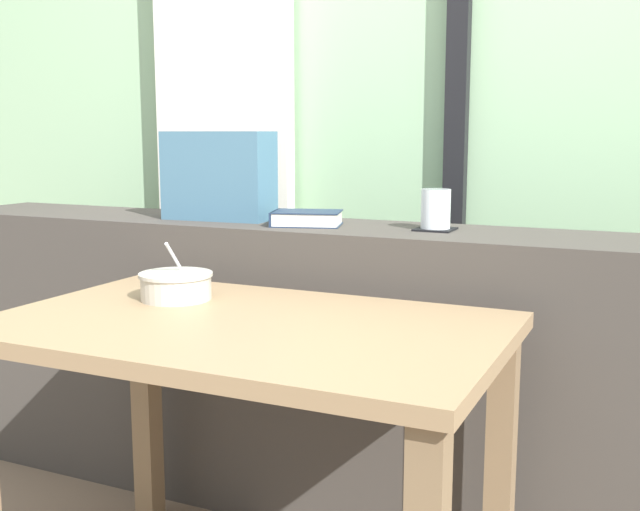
{
  "coord_description": "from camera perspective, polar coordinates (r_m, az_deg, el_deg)",
  "views": [
    {
      "loc": [
        0.78,
        -1.41,
        1.09
      ],
      "look_at": [
        -0.07,
        0.44,
        0.77
      ],
      "focal_mm": 43.21,
      "sensor_mm": 36.0,
      "label": 1
    }
  ],
  "objects": [
    {
      "name": "juice_glass",
      "position": [
        2.06,
        8.56,
        3.27
      ],
      "size": [
        0.08,
        0.08,
        0.1
      ],
      "color": "white",
      "rests_on": "coaster_square"
    },
    {
      "name": "throw_pillow",
      "position": [
        2.31,
        -7.49,
        5.88
      ],
      "size": [
        0.33,
        0.16,
        0.26
      ],
      "primitive_type": "cube",
      "rotation": [
        0.0,
        0.0,
        0.07
      ],
      "color": "#426B84",
      "rests_on": "dark_console_ledge"
    },
    {
      "name": "dark_console_ledge",
      "position": [
        2.21,
        2.82,
        -8.65
      ],
      "size": [
        2.8,
        0.36,
        0.83
      ],
      "primitive_type": "cube",
      "color": "#423D38",
      "rests_on": "ground"
    },
    {
      "name": "curtain_left_panel",
      "position": [
        2.93,
        -7.22,
        12.16
      ],
      "size": [
        0.56,
        0.06,
        2.5
      ],
      "primitive_type": "cube",
      "color": "silver",
      "rests_on": "ground"
    },
    {
      "name": "soup_bowl",
      "position": [
        1.86,
        -10.61,
        -2.2
      ],
      "size": [
        0.17,
        0.18,
        0.14
      ],
      "color": "#BCB7A8",
      "rests_on": "breakfast_table"
    },
    {
      "name": "window_divider_post",
      "position": [
        2.61,
        10.18,
        13.57
      ],
      "size": [
        0.07,
        0.05,
        2.6
      ],
      "primitive_type": "cube",
      "color": "black",
      "rests_on": "ground"
    },
    {
      "name": "outdoor_backdrop",
      "position": [
        2.72,
        8.13,
        15.55
      ],
      "size": [
        4.8,
        0.08,
        2.8
      ],
      "primitive_type": "cube",
      "color": "#9EC699",
      "rests_on": "ground"
    },
    {
      "name": "coaster_square",
      "position": [
        2.07,
        8.53,
        1.94
      ],
      "size": [
        0.1,
        0.1,
        0.0
      ],
      "primitive_type": "cube",
      "color": "black",
      "rests_on": "dark_console_ledge"
    },
    {
      "name": "closed_book",
      "position": [
        2.15,
        -1.02,
        2.78
      ],
      "size": [
        0.22,
        0.18,
        0.04
      ],
      "color": "#1E2D47",
      "rests_on": "dark_console_ledge"
    },
    {
      "name": "breakfast_table",
      "position": [
        1.66,
        -5.49,
        -8.64
      ],
      "size": [
        1.08,
        0.67,
        0.7
      ],
      "color": "#826849",
      "rests_on": "ground"
    }
  ]
}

